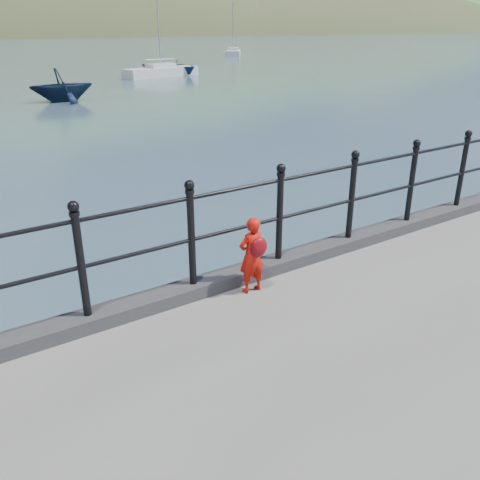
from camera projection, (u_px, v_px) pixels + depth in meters
ground at (232, 345)px, 6.55m from camera, size 600.00×600.00×0.00m
kerb at (238, 275)px, 6.02m from camera, size 60.00×0.30×0.15m
railing at (238, 216)px, 5.72m from camera, size 18.11×0.11×1.20m
far_shore at (5, 90)px, 218.11m from camera, size 830.00×200.00×156.00m
child at (252, 255)px, 5.64m from camera, size 0.33×0.29×0.89m
launch_blue at (171, 67)px, 41.51m from camera, size 5.23×6.42×1.17m
launch_navy at (61, 85)px, 26.72m from camera, size 3.29×2.86×1.71m
sailboat_far at (233, 53)px, 65.84m from camera, size 5.11×6.24×9.14m
sailboat_near at (161, 72)px, 39.53m from camera, size 6.34×2.72×8.45m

